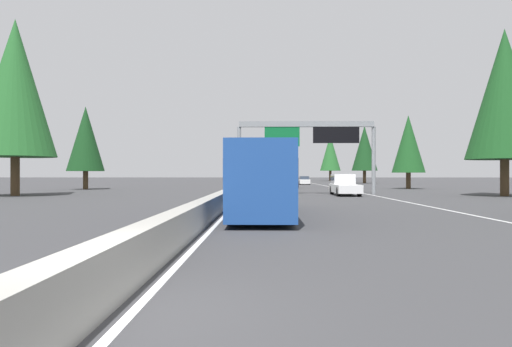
{
  "coord_description": "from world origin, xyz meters",
  "views": [
    {
      "loc": [
        -5.87,
        -2.05,
        1.9
      ],
      "look_at": [
        58.78,
        -0.78,
        1.93
      ],
      "focal_mm": 30.98,
      "sensor_mm": 36.0,
      "label": 1
    }
  ],
  "objects": [
    {
      "name": "pickup_near_right",
      "position": [
        33.29,
        -9.08,
        0.91
      ],
      "size": [
        5.6,
        2.0,
        1.86
      ],
      "color": "white",
      "rests_on": "ground"
    },
    {
      "name": "conifer_left_near",
      "position": [
        47.38,
        19.76,
        6.14
      ],
      "size": [
        4.44,
        4.44,
        10.1
      ],
      "color": "#4C3823",
      "rests_on": "ground"
    },
    {
      "name": "sign_gantry_overhead",
      "position": [
        34.61,
        -6.03,
        5.33
      ],
      "size": [
        0.5,
        12.68,
        6.7
      ],
      "color": "gray",
      "rests_on": "ground"
    },
    {
      "name": "median_barrier",
      "position": [
        80.0,
        0.3,
        0.45
      ],
      "size": [
        180.0,
        0.56,
        0.9
      ],
      "primitive_type": "cube",
      "color": "#9E9B93",
      "rests_on": "ground"
    },
    {
      "name": "shoulder_stripe_median",
      "position": [
        70.0,
        -0.25,
        0.01
      ],
      "size": [
        160.0,
        0.16,
        0.01
      ],
      "primitive_type": "cube",
      "color": "silver",
      "rests_on": "ground"
    },
    {
      "name": "ground_plane",
      "position": [
        60.0,
        0.0,
        0.0
      ],
      "size": [
        320.0,
        320.0,
        0.0
      ],
      "primitive_type": "plane",
      "color": "#38383A"
    },
    {
      "name": "conifer_right_mid",
      "position": [
        50.0,
        -20.15,
        5.63
      ],
      "size": [
        4.08,
        4.08,
        9.27
      ],
      "color": "#4C3823",
      "rests_on": "ground"
    },
    {
      "name": "shoulder_stripe_right",
      "position": [
        70.0,
        -11.52,
        0.01
      ],
      "size": [
        160.0,
        0.16,
        0.01
      ],
      "primitive_type": "cube",
      "color": "silver",
      "rests_on": "ground"
    },
    {
      "name": "sedan_mid_center",
      "position": [
        72.06,
        -9.0,
        0.68
      ],
      "size": [
        4.4,
        1.8,
        1.47
      ],
      "color": "white",
      "rests_on": "ground"
    },
    {
      "name": "bus_near_center",
      "position": [
        14.49,
        -1.91,
        1.72
      ],
      "size": [
        11.5,
        2.55,
        3.1
      ],
      "color": "#1E4793",
      "rests_on": "ground"
    },
    {
      "name": "conifer_right_distant",
      "position": [
        112.22,
        -19.58,
        7.52
      ],
      "size": [
        5.45,
        5.45,
        12.38
      ],
      "color": "#4C3823",
      "rests_on": "ground"
    },
    {
      "name": "sedan_mid_left",
      "position": [
        53.98,
        -5.61,
        0.68
      ],
      "size": [
        4.4,
        1.8,
        1.47
      ],
      "color": "black",
      "rests_on": "ground"
    },
    {
      "name": "minivan_far_center",
      "position": [
        121.57,
        -2.02,
        0.95
      ],
      "size": [
        5.0,
        1.95,
        1.69
      ],
      "color": "silver",
      "rests_on": "ground"
    },
    {
      "name": "sedan_far_left",
      "position": [
        42.41,
        -1.64,
        0.68
      ],
      "size": [
        4.4,
        1.8,
        1.47
      ],
      "color": "#AD931E",
      "rests_on": "ground"
    },
    {
      "name": "conifer_right_far",
      "position": [
        82.52,
        -21.98,
        6.98
      ],
      "size": [
        5.05,
        5.05,
        11.48
      ],
      "color": "#4C3823",
      "rests_on": "ground"
    },
    {
      "name": "conifer_right_near",
      "position": [
        31.88,
        -22.38,
        8.64
      ],
      "size": [
        6.25,
        6.25,
        14.21
      ],
      "color": "#4C3823",
      "rests_on": "ground"
    },
    {
      "name": "conifer_left_foreground",
      "position": [
        31.74,
        19.48,
        9.3
      ],
      "size": [
        6.73,
        6.73,
        15.28
      ],
      "color": "#4C3823",
      "rests_on": "ground"
    },
    {
      "name": "box_truck_far_right",
      "position": [
        84.63,
        -1.64,
        1.61
      ],
      "size": [
        8.5,
        2.4,
        2.95
      ],
      "color": "gold",
      "rests_on": "ground"
    }
  ]
}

